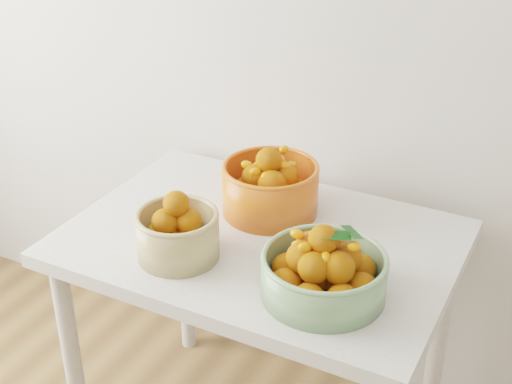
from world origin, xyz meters
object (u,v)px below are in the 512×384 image
(bowl_orange, at_px, (270,188))
(bowl_green, at_px, (324,272))
(bowl_cream, at_px, (177,233))
(table, at_px, (260,267))

(bowl_orange, bearing_deg, bowl_green, -46.07)
(bowl_cream, distance_m, bowl_orange, 0.32)
(table, relative_size, bowl_cream, 4.40)
(table, height_order, bowl_cream, bowl_cream)
(bowl_green, height_order, bowl_orange, bowl_orange)
(table, distance_m, bowl_orange, 0.22)
(table, distance_m, bowl_green, 0.33)
(table, bearing_deg, bowl_orange, 105.57)
(bowl_cream, distance_m, bowl_green, 0.38)
(table, xyz_separation_m, bowl_green, (0.24, -0.16, 0.16))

